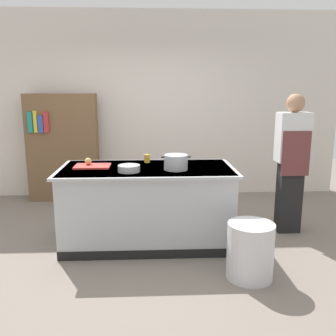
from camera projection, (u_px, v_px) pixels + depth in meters
name	position (u px, v px, depth m)	size (l,w,h in m)	color
ground_plane	(148.00, 242.00, 4.37)	(10.00, 10.00, 0.00)	slate
back_wall	(147.00, 106.00, 6.10)	(6.40, 0.12, 3.00)	silver
counter_island	(147.00, 204.00, 4.27)	(1.98, 0.98, 0.90)	#B7BABF
cutting_board	(92.00, 166.00, 4.21)	(0.40, 0.28, 0.02)	red
onion	(88.00, 161.00, 4.24)	(0.08, 0.08, 0.08)	tan
stock_pot	(176.00, 162.00, 4.06)	(0.33, 0.26, 0.17)	#B7BABF
mixing_bowl	(129.00, 168.00, 3.97)	(0.24, 0.24, 0.07)	#B7BABF
juice_cup	(147.00, 159.00, 4.46)	(0.07, 0.07, 0.10)	yellow
trash_bin	(250.00, 251.00, 3.50)	(0.44, 0.44, 0.55)	silver
person_chef	(292.00, 161.00, 4.52)	(0.38, 0.25, 1.72)	black
bookshelf	(63.00, 148.00, 5.89)	(1.10, 0.31, 1.70)	brown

